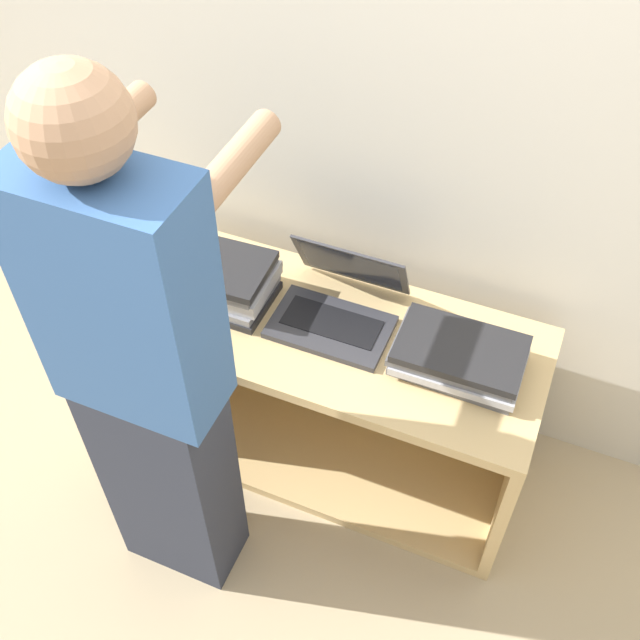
% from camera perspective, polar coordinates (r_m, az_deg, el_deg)
% --- Properties ---
extents(ground_plane, '(12.00, 12.00, 0.00)m').
position_cam_1_polar(ground_plane, '(2.60, -1.66, -14.22)').
color(ground_plane, tan).
extents(wall_back, '(8.00, 0.05, 2.40)m').
position_cam_1_polar(wall_back, '(2.15, 4.91, 16.61)').
color(wall_back, beige).
rests_on(wall_back, ground_plane).
extents(cart, '(1.30, 0.54, 0.63)m').
position_cam_1_polar(cart, '(2.51, 1.28, -4.54)').
color(cart, tan).
rests_on(cart, ground_plane).
extents(laptop_open, '(0.35, 0.33, 0.22)m').
position_cam_1_polar(laptop_open, '(2.23, 1.34, 1.05)').
color(laptop_open, '#333338').
rests_on(laptop_open, cart).
extents(laptop_stack_left, '(0.37, 0.25, 0.15)m').
position_cam_1_polar(laptop_stack_left, '(2.31, -8.11, 3.27)').
color(laptop_stack_left, '#232326').
rests_on(laptop_stack_left, cart).
extents(laptop_stack_right, '(0.37, 0.24, 0.10)m').
position_cam_1_polar(laptop_stack_right, '(2.13, 10.54, -2.76)').
color(laptop_stack_right, slate).
rests_on(laptop_stack_right, cart).
extents(person, '(0.40, 0.53, 1.68)m').
position_cam_1_polar(person, '(1.88, -13.11, -4.45)').
color(person, '#2D3342').
rests_on(person, ground_plane).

